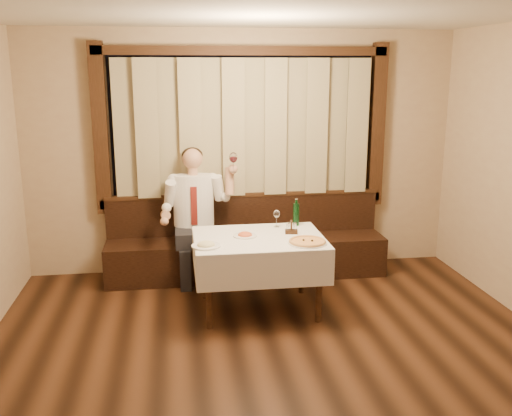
{
  "coord_description": "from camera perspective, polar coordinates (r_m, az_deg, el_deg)",
  "views": [
    {
      "loc": [
        -0.78,
        -3.59,
        2.36
      ],
      "look_at": [
        0.0,
        1.9,
        1.0
      ],
      "focal_mm": 40.0,
      "sensor_mm": 36.0,
      "label": 1
    }
  ],
  "objects": [
    {
      "name": "pasta_red",
      "position": [
        5.59,
        -1.1,
        -2.55
      ],
      "size": [
        0.23,
        0.23,
        0.08
      ],
      "rotation": [
        0.0,
        0.0,
        -0.21
      ],
      "color": "white",
      "rests_on": "dining_table"
    },
    {
      "name": "cruet_caddy",
      "position": [
        5.69,
        3.55,
        -2.11
      ],
      "size": [
        0.13,
        0.08,
        0.13
      ],
      "rotation": [
        0.0,
        0.0,
        -0.14
      ],
      "color": "black",
      "rests_on": "dining_table"
    },
    {
      "name": "room",
      "position": [
        4.7,
        1.59,
        3.24
      ],
      "size": [
        5.01,
        6.01,
        2.81
      ],
      "color": "black",
      "rests_on": "ground"
    },
    {
      "name": "pizza",
      "position": [
        5.4,
        5.16,
        -3.38
      ],
      "size": [
        0.37,
        0.37,
        0.04
      ],
      "rotation": [
        0.0,
        0.0,
        -0.03
      ],
      "color": "white",
      "rests_on": "dining_table"
    },
    {
      "name": "green_bottle",
      "position": [
        5.97,
        4.04,
        -0.61
      ],
      "size": [
        0.06,
        0.06,
        0.29
      ],
      "rotation": [
        0.0,
        0.0,
        -0.25
      ],
      "color": "#0F491A",
      "rests_on": "dining_table"
    },
    {
      "name": "pasta_cream",
      "position": [
        5.29,
        -5.03,
        -3.5
      ],
      "size": [
        0.27,
        0.27,
        0.09
      ],
      "rotation": [
        0.0,
        0.0,
        -0.32
      ],
      "color": "white",
      "rests_on": "dining_table"
    },
    {
      "name": "table_wine_glass",
      "position": [
        5.89,
        2.08,
        -0.66
      ],
      "size": [
        0.07,
        0.07,
        0.18
      ],
      "rotation": [
        0.0,
        0.0,
        0.08
      ],
      "color": "white",
      "rests_on": "dining_table"
    },
    {
      "name": "banquette",
      "position": [
        6.68,
        -1.0,
        -4.08
      ],
      "size": [
        3.2,
        0.61,
        0.94
      ],
      "color": "black",
      "rests_on": "ground"
    },
    {
      "name": "dining_table",
      "position": [
        5.61,
        0.29,
        -3.95
      ],
      "size": [
        1.27,
        0.97,
        0.76
      ],
      "color": "black",
      "rests_on": "ground"
    },
    {
      "name": "seated_man",
      "position": [
        6.4,
        -6.16,
        0.2
      ],
      "size": [
        0.85,
        0.64,
        1.51
      ],
      "color": "black",
      "rests_on": "ground"
    }
  ]
}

